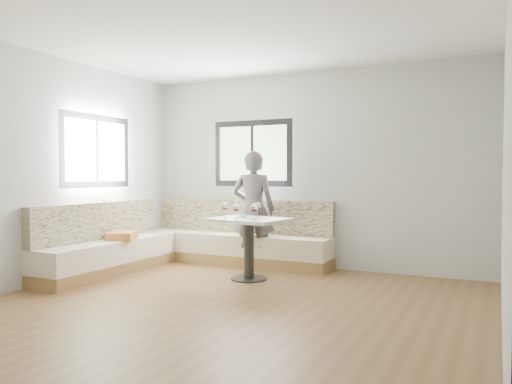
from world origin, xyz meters
TOP-DOWN VIEW (x-y plane):
  - room at (-0.08, 0.08)m, footprint 5.01×5.01m
  - banquette at (-1.59, 1.63)m, footprint 2.90×2.80m
  - table at (-0.37, 1.32)m, footprint 1.05×0.87m
  - person at (-0.67, 2.07)m, footprint 0.68×0.52m
  - olive_ramekin at (-0.48, 1.35)m, footprint 0.09×0.09m
  - wine_glass_a at (-0.67, 1.24)m, footprint 0.09×0.09m
  - wine_glass_b at (-0.45, 1.13)m, footprint 0.09×0.09m
  - wine_glass_c at (-0.22, 1.17)m, footprint 0.09×0.09m
  - wine_glass_d at (-0.33, 1.46)m, footprint 0.09×0.09m

SIDE VIEW (x-z plane):
  - banquette at x=-1.59m, z-range -0.14..0.81m
  - table at x=-0.37m, z-range 0.19..0.97m
  - olive_ramekin at x=-0.48m, z-range 0.78..0.82m
  - person at x=-0.67m, z-range 0.00..1.67m
  - wine_glass_a at x=-0.67m, z-range 0.82..1.02m
  - wine_glass_b at x=-0.45m, z-range 0.82..1.02m
  - wine_glass_c at x=-0.22m, z-range 0.82..1.02m
  - wine_glass_d at x=-0.33m, z-range 0.82..1.02m
  - room at x=-0.08m, z-range 0.01..2.82m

